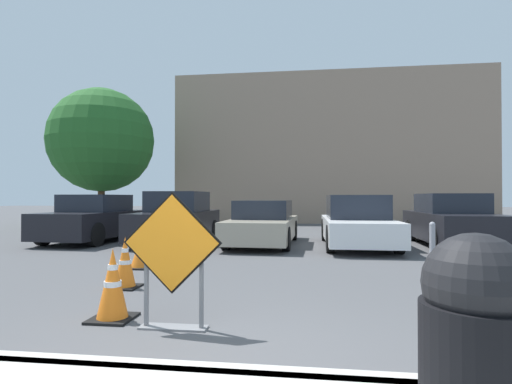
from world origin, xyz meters
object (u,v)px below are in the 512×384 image
object	(u,v)px
traffic_cone_third	(140,254)
parked_car_fourth	(357,223)
traffic_cone_nearest	(113,285)
traffic_cone_second	(125,263)
parked_car_fifth	(451,222)
traffic_cone_fifth	(155,234)
parked_car_second	(178,219)
traffic_cone_fourth	(150,240)
bollard_nearest	(432,244)
trash_bin	(477,334)
road_closed_sign	(172,255)
parked_car_third	(263,224)
parked_car_nearest	(94,220)

from	to	relation	value
traffic_cone_third	parked_car_fourth	size ratio (longest dim) A/B	0.13
traffic_cone_nearest	traffic_cone_second	xyz separation A→B (m)	(-0.59, 1.55, -0.01)
traffic_cone_third	parked_car_fifth	distance (m)	8.75
traffic_cone_fifth	parked_car_second	size ratio (longest dim) A/B	0.18
traffic_cone_nearest	traffic_cone_fourth	distance (m)	4.92
traffic_cone_fourth	parked_car_second	xyz separation A→B (m)	(-0.35, 3.01, 0.33)
traffic_cone_second	traffic_cone_fifth	size ratio (longest dim) A/B	1.04
bollard_nearest	trash_bin	bearing A→B (deg)	-104.41
road_closed_sign	traffic_cone_fifth	distance (m)	7.16
traffic_cone_nearest	traffic_cone_fifth	size ratio (longest dim) A/B	1.07
parked_car_second	trash_bin	xyz separation A→B (m)	(4.95, -9.78, -0.04)
traffic_cone_third	bollard_nearest	bearing A→B (deg)	6.68
parked_car_second	parked_car_third	bearing A→B (deg)	175.51
bollard_nearest	road_closed_sign	bearing A→B (deg)	-133.05
road_closed_sign	parked_car_fifth	world-z (taller)	parked_car_fifth
parked_car_second	traffic_cone_fourth	bearing A→B (deg)	95.80
road_closed_sign	traffic_cone_third	size ratio (longest dim) A/B	2.46
traffic_cone_fifth	bollard_nearest	world-z (taller)	bollard_nearest
traffic_cone_fourth	parked_car_third	world-z (taller)	parked_car_third
parked_car_third	traffic_cone_third	bearing A→B (deg)	67.17
traffic_cone_nearest	parked_car_nearest	size ratio (longest dim) A/B	0.20
traffic_cone_third	traffic_cone_fifth	world-z (taller)	traffic_cone_fifth
traffic_cone_nearest	traffic_cone_fourth	world-z (taller)	traffic_cone_nearest
traffic_cone_nearest	parked_car_second	world-z (taller)	parked_car_second
traffic_cone_fifth	parked_car_fifth	world-z (taller)	parked_car_fifth
traffic_cone_second	trash_bin	world-z (taller)	trash_bin
traffic_cone_fourth	traffic_cone_third	bearing A→B (deg)	-75.24
traffic_cone_fifth	parked_car_third	bearing A→B (deg)	22.40
traffic_cone_fifth	bollard_nearest	size ratio (longest dim) A/B	0.83
traffic_cone_third	parked_car_second	world-z (taller)	parked_car_second
parked_car_fourth	trash_bin	xyz separation A→B (m)	(-0.49, -9.48, 0.00)
traffic_cone_third	parked_car_nearest	world-z (taller)	parked_car_nearest
traffic_cone_third	parked_car_fourth	bearing A→B (deg)	41.53
traffic_cone_fourth	parked_car_third	xyz separation A→B (m)	(2.38, 2.83, 0.22)
parked_car_fourth	parked_car_fifth	distance (m)	2.76
traffic_cone_second	traffic_cone_third	xyz separation A→B (m)	(-0.49, 1.68, -0.10)
parked_car_fifth	trash_bin	distance (m)	10.41
road_closed_sign	parked_car_fifth	size ratio (longest dim) A/B	0.33
traffic_cone_fourth	parked_car_second	world-z (taller)	parked_car_second
parked_car_fifth	trash_bin	bearing A→B (deg)	72.62
trash_bin	traffic_cone_fourth	bearing A→B (deg)	124.23
traffic_cone_second	traffic_cone_fourth	world-z (taller)	traffic_cone_fourth
traffic_cone_third	traffic_cone_fifth	xyz separation A→B (m)	(-0.91, 3.10, 0.09)
traffic_cone_fourth	parked_car_fifth	world-z (taller)	parked_car_fifth
traffic_cone_fifth	parked_car_fourth	world-z (taller)	parked_car_fourth
traffic_cone_third	trash_bin	world-z (taller)	trash_bin
road_closed_sign	parked_car_fourth	world-z (taller)	parked_car_fourth
traffic_cone_nearest	bollard_nearest	size ratio (longest dim) A/B	0.89
trash_bin	bollard_nearest	bearing A→B (deg)	75.59
traffic_cone_fourth	bollard_nearest	world-z (taller)	bollard_nearest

